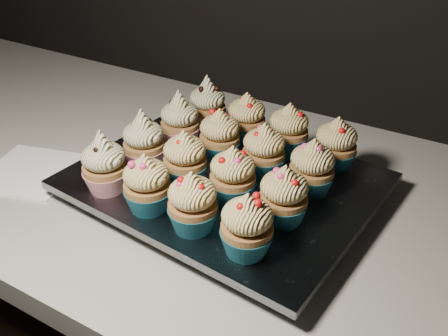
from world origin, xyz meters
name	(u,v)px	position (x,y,z in m)	size (l,w,h in m)	color
worktop	(260,204)	(0.00, 1.70, 0.88)	(2.44, 0.64, 0.04)	beige
napkin	(31,171)	(-0.35, 1.57, 0.90)	(0.14, 0.14, 0.00)	white
baking_tray	(224,190)	(-0.04, 1.67, 0.91)	(0.39, 0.29, 0.02)	black
foil_lining	(224,181)	(-0.04, 1.67, 0.93)	(0.42, 0.33, 0.01)	silver
cupcake_0	(104,165)	(-0.17, 1.56, 0.97)	(0.06, 0.06, 0.10)	#AC1725
cupcake_1	(147,184)	(-0.09, 1.55, 0.97)	(0.06, 0.06, 0.08)	#175C6D
cupcake_2	(193,203)	(-0.02, 1.55, 0.97)	(0.06, 0.06, 0.08)	#175C6D
cupcake_3	(247,226)	(0.06, 1.54, 0.97)	(0.06, 0.06, 0.08)	#175C6D
cupcake_4	(144,142)	(-0.16, 1.64, 0.97)	(0.06, 0.06, 0.10)	#AC1725
cupcake_5	(185,159)	(-0.09, 1.63, 0.97)	(0.06, 0.06, 0.08)	#175C6D
cupcake_6	(233,176)	(-0.01, 1.62, 0.97)	(0.06, 0.06, 0.08)	#175C6D
cupcake_7	(284,197)	(0.07, 1.62, 0.97)	(0.06, 0.06, 0.08)	#175C6D
cupcake_8	(180,121)	(-0.16, 1.72, 0.97)	(0.06, 0.06, 0.10)	#AC1725
cupcake_9	(220,136)	(-0.08, 1.71, 0.97)	(0.06, 0.06, 0.08)	#175C6D
cupcake_10	(264,151)	(0.00, 1.70, 0.97)	(0.06, 0.06, 0.08)	#175C6D
cupcake_11	(312,168)	(0.08, 1.70, 0.97)	(0.06, 0.06, 0.08)	#175C6D
cupcake_12	(207,105)	(-0.15, 1.79, 0.97)	(0.06, 0.06, 0.10)	#AC1725
cupcake_13	(246,119)	(-0.07, 1.78, 0.97)	(0.06, 0.06, 0.08)	#175C6D
cupcake_14	(288,130)	(0.00, 1.78, 0.97)	(0.06, 0.06, 0.08)	#175C6D
cupcake_15	(336,145)	(0.08, 1.77, 0.97)	(0.06, 0.06, 0.08)	#175C6D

